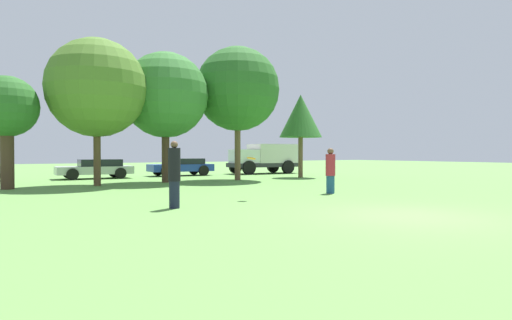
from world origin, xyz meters
TOP-DOWN VIEW (x-y plane):
  - ground_plane at (0.00, 0.00)m, footprint 120.00×120.00m
  - person_thrower at (-4.27, 4.51)m, footprint 0.34×0.34m
  - person_catcher at (2.38, 5.45)m, footprint 0.37×0.37m
  - frisbee at (-1.29, 5.24)m, footprint 0.30×0.30m
  - tree_0 at (-7.84, 14.22)m, footprint 2.57×2.57m
  - tree_1 at (-4.19, 14.22)m, footprint 4.60×4.60m
  - tree_2 at (-0.67, 14.66)m, footprint 4.43×4.43m
  - tree_3 at (3.54, 14.43)m, footprint 4.76×4.76m
  - tree_4 at (8.05, 14.37)m, footprint 2.66×2.66m
  - parked_car_silver at (-2.97, 20.05)m, footprint 4.35×2.16m
  - parked_car_blue at (2.66, 20.41)m, footprint 4.27×2.08m
  - delivery_truck_white at (9.10, 19.93)m, footprint 5.38×2.53m

SIDE VIEW (x-z plane):
  - ground_plane at x=0.00m, z-range 0.00..0.00m
  - parked_car_silver at x=-2.97m, z-range 0.05..1.20m
  - parked_car_blue at x=2.66m, z-range 0.06..1.22m
  - person_catcher at x=2.38m, z-range 0.00..1.72m
  - person_thrower at x=-4.27m, z-range 0.01..1.88m
  - delivery_truck_white at x=9.10m, z-range 0.13..2.32m
  - frisbee at x=-1.29m, z-range 1.31..1.41m
  - tree_0 at x=-7.84m, z-range 1.02..5.81m
  - tree_4 at x=8.05m, z-range 1.23..6.40m
  - tree_2 at x=-0.67m, z-range 1.14..7.90m
  - tree_1 at x=-4.19m, z-range 1.13..8.00m
  - tree_3 at x=3.54m, z-range 1.38..8.93m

